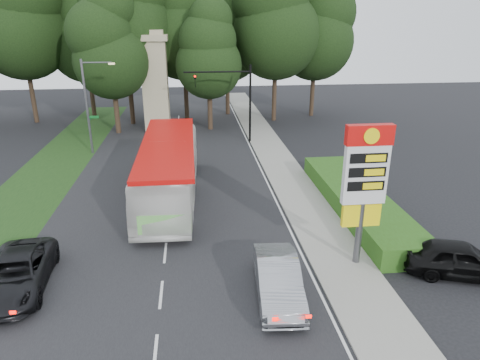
{
  "coord_description": "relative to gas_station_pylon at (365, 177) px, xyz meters",
  "views": [
    {
      "loc": [
        1.64,
        -15.15,
        11.1
      ],
      "look_at": [
        4.27,
        8.16,
        2.2
      ],
      "focal_mm": 32.0,
      "sensor_mm": 36.0,
      "label": 1
    }
  ],
  "objects": [
    {
      "name": "road_surface",
      "position": [
        -9.2,
        10.01,
        -4.44
      ],
      "size": [
        14.0,
        80.0,
        0.02
      ],
      "primitive_type": "cube",
      "color": "black",
      "rests_on": "ground"
    },
    {
      "name": "tree_west_near",
      "position": [
        -19.2,
        35.01,
        5.57
      ],
      "size": [
        8.4,
        8.4,
        16.5
      ],
      "color": "#2D2116",
      "rests_on": "ground"
    },
    {
      "name": "suv_charcoal",
      "position": [
        -15.4,
        -0.33,
        -3.67
      ],
      "size": [
        3.0,
        5.76,
        1.55
      ],
      "primitive_type": "imported",
      "rotation": [
        0.0,
        0.0,
        0.08
      ],
      "color": "black",
      "rests_on": "ground"
    },
    {
      "name": "streetlight_signs",
      "position": [
        -16.19,
        20.01,
        -0.01
      ],
      "size": [
        2.75,
        0.98,
        8.0
      ],
      "color": "#59595E",
      "rests_on": "ground"
    },
    {
      "name": "sedan_silver",
      "position": [
        -4.26,
        -2.13,
        -3.61
      ],
      "size": [
        2.11,
        5.18,
        1.67
      ],
      "primitive_type": "imported",
      "rotation": [
        0.0,
        0.0,
        -0.07
      ],
      "color": "#999BA0",
      "rests_on": "ground"
    },
    {
      "name": "tree_monument_left",
      "position": [
        -15.2,
        27.01,
        4.23
      ],
      "size": [
        7.28,
        7.28,
        14.3
      ],
      "color": "#2D2116",
      "rests_on": "ground"
    },
    {
      "name": "monument",
      "position": [
        -11.2,
        28.01,
        0.66
      ],
      "size": [
        3.0,
        3.0,
        10.05
      ],
      "color": "tan",
      "rests_on": "ground"
    },
    {
      "name": "tree_monument_right",
      "position": [
        -5.7,
        27.51,
        3.56
      ],
      "size": [
        6.72,
        6.72,
        13.2
      ],
      "color": "#2D2116",
      "rests_on": "ground"
    },
    {
      "name": "gas_station_pylon",
      "position": [
        0.0,
        0.0,
        0.0
      ],
      "size": [
        2.1,
        0.45,
        6.85
      ],
      "color": "#59595E",
      "rests_on": "ground"
    },
    {
      "name": "grass_verge_left",
      "position": [
        -18.7,
        16.01,
        -4.44
      ],
      "size": [
        5.0,
        50.0,
        0.02
      ],
      "primitive_type": "cube",
      "color": "#193814",
      "rests_on": "ground"
    },
    {
      "name": "transit_bus",
      "position": [
        -9.19,
        9.17,
        -2.56
      ],
      "size": [
        3.68,
        13.67,
        3.78
      ],
      "primitive_type": "imported",
      "rotation": [
        0.0,
        0.0,
        -0.04
      ],
      "color": "white",
      "rests_on": "ground"
    },
    {
      "name": "sidewalk_right",
      "position": [
        -0.7,
        10.01,
        -4.39
      ],
      "size": [
        3.0,
        80.0,
        0.12
      ],
      "primitive_type": "cube",
      "color": "gray",
      "rests_on": "ground"
    },
    {
      "name": "parked_car_black",
      "position": [
        4.3,
        -1.49,
        -3.62
      ],
      "size": [
        5.26,
        3.43,
        1.67
      ],
      "primitive_type": "imported",
      "rotation": [
        0.0,
        0.0,
        1.25
      ],
      "color": "black",
      "rests_on": "ground"
    },
    {
      "name": "traffic_signal_mast",
      "position": [
        -3.52,
        22.0,
        0.22
      ],
      "size": [
        6.1,
        0.35,
        7.2
      ],
      "color": "black",
      "rests_on": "ground"
    },
    {
      "name": "tree_center_right",
      "position": [
        -8.2,
        33.01,
        6.57
      ],
      "size": [
        9.24,
        9.24,
        18.15
      ],
      "color": "#2D2116",
      "rests_on": "ground"
    },
    {
      "name": "tree_center_left",
      "position": [
        -14.2,
        31.01,
        7.57
      ],
      "size": [
        10.08,
        10.08,
        19.8
      ],
      "color": "#2D2116",
      "rests_on": "ground"
    },
    {
      "name": "hedge",
      "position": [
        2.3,
        6.01,
        -3.85
      ],
      "size": [
        3.0,
        14.0,
        1.2
      ],
      "primitive_type": "cube",
      "color": "#284C14",
      "rests_on": "ground"
    },
    {
      "name": "tree_far_east",
      "position": [
        6.8,
        33.01,
        5.9
      ],
      "size": [
        8.68,
        8.68,
        17.05
      ],
      "color": "#2D2116",
      "rests_on": "ground"
    },
    {
      "name": "tree_east_mid",
      "position": [
        1.8,
        31.01,
        6.91
      ],
      "size": [
        9.52,
        9.52,
        18.7
      ],
      "color": "#2D2116",
      "rests_on": "ground"
    },
    {
      "name": "tree_east_near",
      "position": [
        -3.2,
        35.01,
        5.23
      ],
      "size": [
        8.12,
        8.12,
        15.95
      ],
      "color": "#2D2116",
      "rests_on": "ground"
    },
    {
      "name": "ground",
      "position": [
        -9.2,
        -1.99,
        -4.45
      ],
      "size": [
        120.0,
        120.0,
        0.0
      ],
      "primitive_type": "plane",
      "color": "black",
      "rests_on": "ground"
    },
    {
      "name": "tree_west_mid",
      "position": [
        -25.2,
        33.01,
        7.24
      ],
      "size": [
        9.8,
        9.8,
        19.25
      ],
      "color": "#2D2116",
      "rests_on": "ground"
    }
  ]
}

